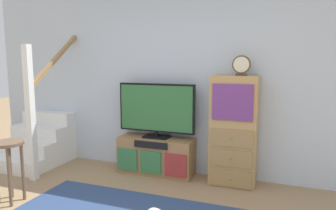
{
  "coord_description": "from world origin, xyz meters",
  "views": [
    {
      "loc": [
        1.36,
        -1.73,
        1.59
      ],
      "look_at": [
        -0.03,
        1.97,
        1.03
      ],
      "focal_mm": 33.28,
      "sensor_mm": 36.0,
      "label": 1
    }
  ],
  "objects_px": {
    "side_cabinet": "(234,131)",
    "desk_clock": "(241,65)",
    "media_console": "(156,156)",
    "television": "(156,109)",
    "bar_stool_near": "(9,157)"
  },
  "relations": [
    {
      "from": "media_console",
      "to": "bar_stool_near",
      "type": "relative_size",
      "value": 1.53
    },
    {
      "from": "desk_clock",
      "to": "bar_stool_near",
      "type": "height_order",
      "value": "desk_clock"
    },
    {
      "from": "television",
      "to": "side_cabinet",
      "type": "height_order",
      "value": "side_cabinet"
    },
    {
      "from": "television",
      "to": "desk_clock",
      "type": "height_order",
      "value": "desk_clock"
    },
    {
      "from": "media_console",
      "to": "television",
      "type": "xyz_separation_m",
      "value": [
        0.0,
        0.02,
        0.66
      ]
    },
    {
      "from": "side_cabinet",
      "to": "media_console",
      "type": "bearing_deg",
      "value": -179.46
    },
    {
      "from": "media_console",
      "to": "desk_clock",
      "type": "distance_m",
      "value": 1.72
    },
    {
      "from": "media_console",
      "to": "desk_clock",
      "type": "relative_size",
      "value": 4.33
    },
    {
      "from": "side_cabinet",
      "to": "desk_clock",
      "type": "relative_size",
      "value": 5.68
    },
    {
      "from": "side_cabinet",
      "to": "bar_stool_near",
      "type": "distance_m",
      "value": 2.68
    },
    {
      "from": "media_console",
      "to": "desk_clock",
      "type": "bearing_deg",
      "value": -0.24
    },
    {
      "from": "television",
      "to": "side_cabinet",
      "type": "bearing_deg",
      "value": -0.73
    },
    {
      "from": "media_console",
      "to": "desk_clock",
      "type": "xyz_separation_m",
      "value": [
        1.15,
        -0.0,
        1.27
      ]
    },
    {
      "from": "media_console",
      "to": "television",
      "type": "height_order",
      "value": "television"
    },
    {
      "from": "television",
      "to": "bar_stool_near",
      "type": "height_order",
      "value": "television"
    }
  ]
}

